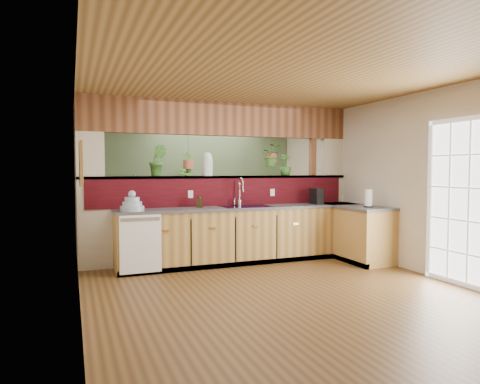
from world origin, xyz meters
name	(u,v)px	position (x,y,z in m)	size (l,w,h in m)	color
ground	(256,277)	(0.00, 0.00, 0.00)	(4.60, 7.00, 0.01)	#4F3418
ceiling	(257,88)	(0.00, 0.00, 2.60)	(4.60, 7.00, 0.01)	brown
wall_back	(190,179)	(0.00, 3.50, 1.30)	(4.60, 0.02, 2.60)	beige
wall_left	(77,186)	(-2.30, 0.00, 1.30)	(0.02, 7.00, 2.60)	beige
wall_right	(391,182)	(2.30, 0.00, 1.30)	(0.02, 7.00, 2.60)	beige
pass_through_partition	(226,188)	(0.03, 1.35, 1.19)	(4.60, 0.21, 2.60)	beige
pass_through_ledge	(224,177)	(0.00, 1.35, 1.37)	(4.60, 0.21, 0.04)	brown
header_beam	(224,119)	(0.00, 1.35, 2.33)	(4.60, 0.15, 0.55)	brown
sage_backwall	(191,179)	(0.00, 3.48, 1.30)	(4.55, 0.02, 2.55)	#5A734E
countertop	(282,233)	(0.84, 0.87, 0.45)	(4.14, 1.52, 0.90)	olive
dishwasher	(141,244)	(-1.48, 0.66, 0.46)	(0.58, 0.03, 0.82)	white
navy_sink	(246,211)	(0.25, 0.98, 0.82)	(0.82, 0.50, 0.18)	black
french_door	(459,204)	(2.27, -1.30, 1.05)	(0.06, 1.02, 2.16)	white
framed_print	(81,164)	(-2.27, -0.80, 1.55)	(0.04, 0.35, 0.45)	olive
faucet	(240,191)	(0.20, 1.13, 1.15)	(0.20, 0.20, 0.46)	#B7B7B2
dish_stack	(132,205)	(-1.56, 0.85, 0.99)	(0.34, 0.34, 0.30)	#90A1BB
soap_dispenser	(199,201)	(-0.51, 1.07, 1.01)	(0.10, 0.10, 0.21)	#342413
coffee_maker	(317,197)	(1.55, 0.96, 1.02)	(0.14, 0.24, 0.27)	black
paper_towel	(369,199)	(1.99, 0.13, 1.04)	(0.14, 0.14, 0.30)	black
glass_jar	(208,164)	(-0.28, 1.35, 1.58)	(0.17, 0.17, 0.38)	silver
ledge_plant_left	(158,160)	(-1.10, 1.35, 1.64)	(0.27, 0.22, 0.49)	#356924
ledge_plant_right	(285,165)	(1.15, 1.35, 1.58)	(0.21, 0.21, 0.37)	#356924
hanging_plant_a	(188,155)	(-0.61, 1.35, 1.72)	(0.21, 0.17, 0.54)	brown
hanging_plant_b	(272,146)	(0.88, 1.35, 1.90)	(0.44, 0.41, 0.50)	brown
shelving_console	(160,219)	(-0.70, 3.25, 0.50)	(1.49, 0.40, 0.99)	black
shelf_plant_a	(134,184)	(-1.22, 3.25, 1.20)	(0.22, 0.15, 0.41)	#356924
shelf_plant_b	(185,181)	(-0.18, 3.25, 1.26)	(0.30, 0.30, 0.53)	#356924
floor_plant	(268,226)	(1.18, 2.11, 0.41)	(0.73, 0.63, 0.81)	#356924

